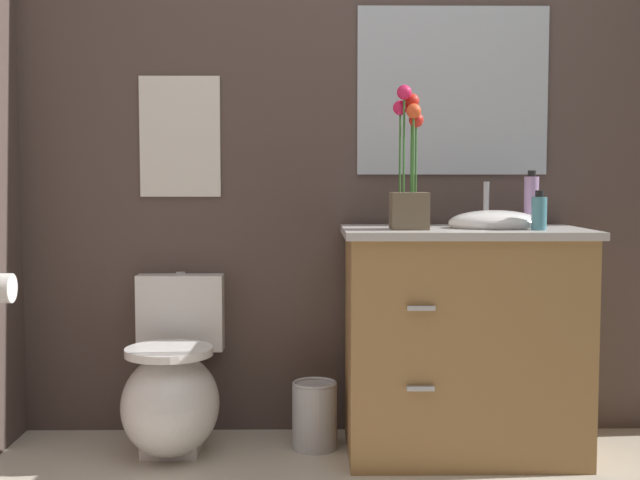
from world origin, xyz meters
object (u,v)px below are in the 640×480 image
(soap_bottle, at_px, (531,201))
(wall_poster, at_px, (180,137))
(toilet, at_px, (172,391))
(trash_bin, at_px, (315,415))
(vanity_cabinet, at_px, (463,338))
(flower_vase, at_px, (409,185))
(lotion_bottle, at_px, (539,212))
(wall_mirror, at_px, (453,91))

(soap_bottle, relative_size, wall_poster, 0.44)
(toilet, xyz_separation_m, trash_bin, (0.56, 0.03, -0.11))
(vanity_cabinet, bearing_deg, toilet, 178.68)
(flower_vase, height_order, soap_bottle, flower_vase)
(lotion_bottle, distance_m, wall_poster, 1.49)
(soap_bottle, height_order, trash_bin, soap_bottle)
(wall_poster, bearing_deg, trash_bin, -23.22)
(toilet, distance_m, soap_bottle, 1.60)
(vanity_cabinet, xyz_separation_m, lotion_bottle, (0.25, -0.13, 0.50))
(toilet, height_order, soap_bottle, soap_bottle)
(vanity_cabinet, height_order, soap_bottle, soap_bottle)
(wall_poster, bearing_deg, lotion_bottle, -16.70)
(trash_bin, bearing_deg, soap_bottle, -0.67)
(toilet, relative_size, vanity_cabinet, 0.64)
(trash_bin, xyz_separation_m, wall_mirror, (0.58, 0.24, 1.31))
(vanity_cabinet, relative_size, wall_mirror, 1.34)
(toilet, bearing_deg, flower_vase, -6.32)
(flower_vase, bearing_deg, wall_poster, 158.14)
(flower_vase, xyz_separation_m, lotion_bottle, (0.48, -0.05, -0.10))
(wall_poster, xyz_separation_m, wall_mirror, (1.14, 0.00, 0.19))
(vanity_cabinet, xyz_separation_m, flower_vase, (-0.23, -0.08, 0.60))
(trash_bin, bearing_deg, wall_poster, 156.78)
(toilet, distance_m, lotion_bottle, 1.58)
(lotion_bottle, bearing_deg, toilet, 173.77)
(toilet, bearing_deg, trash_bin, 2.60)
(vanity_cabinet, height_order, wall_mirror, wall_mirror)
(vanity_cabinet, bearing_deg, trash_bin, 174.90)
(soap_bottle, height_order, wall_mirror, wall_mirror)
(flower_vase, distance_m, soap_bottle, 0.51)
(vanity_cabinet, xyz_separation_m, trash_bin, (-0.58, 0.05, -0.32))
(flower_vase, bearing_deg, toilet, 173.68)
(flower_vase, distance_m, wall_mirror, 0.58)
(vanity_cabinet, distance_m, wall_mirror, 1.04)
(wall_poster, distance_m, wall_mirror, 1.16)
(wall_mirror, bearing_deg, wall_poster, 180.00)
(flower_vase, height_order, wall_mirror, wall_mirror)
(soap_bottle, distance_m, trash_bin, 1.21)
(toilet, bearing_deg, wall_poster, 90.00)
(vanity_cabinet, relative_size, lotion_bottle, 7.23)
(toilet, height_order, lotion_bottle, lotion_bottle)
(vanity_cabinet, bearing_deg, wall_poster, 165.63)
(flower_vase, bearing_deg, wall_mirror, 58.84)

